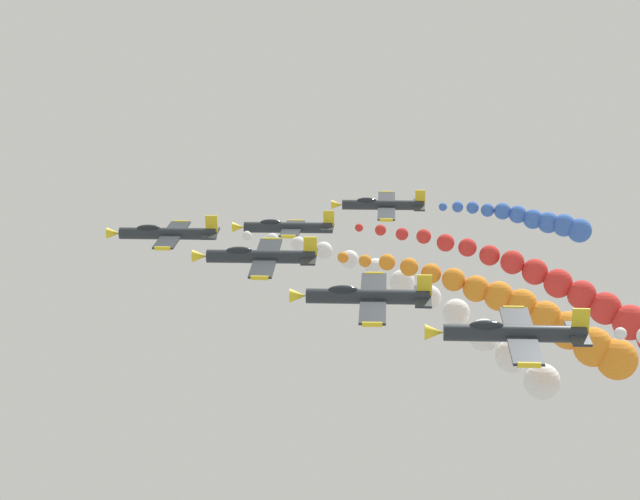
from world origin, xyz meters
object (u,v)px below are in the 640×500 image
Objects in this scene: airplane_right_inner at (287,227)px; airplane_right_outer at (381,205)px; airplane_trailing at (512,333)px; airplane_lead at (166,233)px; airplane_left_inner at (259,256)px; airplane_left_outer at (365,296)px.

airplane_right_inner is 14.85m from airplane_right_outer.
airplane_right_outer is 54.01m from airplane_trailing.
airplane_lead reaches higher than airplane_right_inner.
airplane_right_outer reaches higher than airplane_trailing.
airplane_trailing is (-53.30, -8.69, -1.00)m from airplane_right_outer.
airplane_right_inner is 45.69m from airplane_trailing.
airplane_left_inner is 14.03m from airplane_left_outer.
airplane_left_outer is at bearing -139.84° from airplane_left_inner.
airplane_left_inner is 1.00× the size of airplane_right_outer.
airplane_lead is at bearing 42.59° from airplane_left_inner.
airplane_left_inner is at bearing -137.41° from airplane_lead.
airplane_right_inner is 1.00× the size of airplane_right_outer.
airplane_right_inner reaches higher than airplane_trailing.
airplane_left_inner is 21.25m from airplane_right_inner.
airplane_lead is at bearing 42.14° from airplane_trailing.
airplane_lead is 1.00× the size of airplane_left_outer.
airplane_lead reaches higher than airplane_right_outer.
airplane_lead reaches higher than airplane_trailing.
airplane_right_outer is at bearing -42.08° from airplane_lead.
airplane_left_inner reaches higher than airplane_left_outer.
airplane_lead is 1.00× the size of airplane_right_outer.
airplane_left_outer is at bearing 178.89° from airplane_right_outer.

